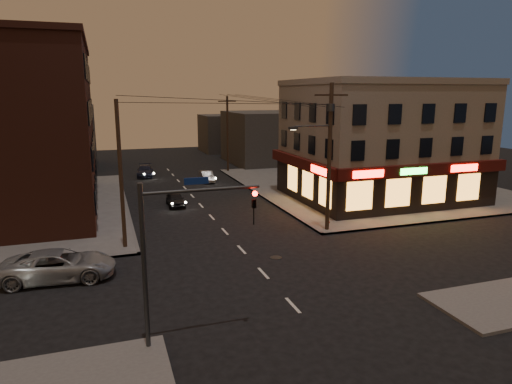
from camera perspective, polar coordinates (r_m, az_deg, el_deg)
name	(u,v)px	position (r m, az deg, el deg)	size (l,w,h in m)	color
ground	(263,273)	(24.86, 0.93, -10.13)	(120.00, 120.00, 0.00)	black
sidewalk_ne	(364,185)	(49.03, 13.37, 0.85)	(24.00, 28.00, 0.15)	#514F4C
pizza_building	(381,140)	(42.53, 15.32, 6.24)	(15.85, 12.85, 10.50)	gray
brick_apartment	(11,130)	(41.30, -28.30, 6.88)	(12.00, 20.00, 13.00)	#4B2218
bg_building_ne_a	(266,137)	(63.77, 1.31, 6.85)	(10.00, 12.00, 7.00)	#3F3D3A
bg_building_nw	(58,137)	(64.10, -23.51, 6.33)	(9.00, 10.00, 8.00)	#3F3D3A
bg_building_ne_b	(226,133)	(76.53, -3.74, 7.35)	(8.00, 8.00, 6.00)	#3F3D3A
utility_pole_main	(328,149)	(31.24, 8.99, 5.28)	(4.20, 0.44, 10.00)	#382619
utility_pole_far	(228,134)	(55.80, -3.57, 7.25)	(0.26, 0.26, 9.00)	#382619
utility_pole_west	(121,175)	(28.57, -16.55, 2.03)	(0.24, 0.24, 9.00)	#382619
traffic_signal	(172,241)	(17.04, -10.46, -6.10)	(4.49, 0.32, 6.47)	#333538
suv_cross	(59,265)	(25.90, -23.40, -8.40)	(2.59, 5.61, 1.56)	gray
sedan_near	(175,199)	(39.64, -10.06, -0.91)	(1.38, 3.43, 1.17)	black
sedan_mid	(207,176)	(50.10, -6.17, 1.95)	(1.24, 3.57, 1.18)	slate
sedan_far	(145,171)	(54.60, -13.71, 2.57)	(1.78, 4.38, 1.27)	#181D31
fire_hydrant	(327,223)	(32.55, 8.93, -3.80)	(0.32, 0.32, 0.75)	maroon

